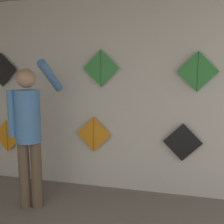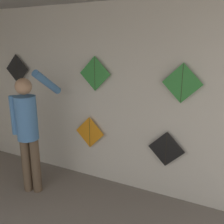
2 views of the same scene
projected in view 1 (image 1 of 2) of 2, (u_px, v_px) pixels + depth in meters
back_panel at (96, 95)px, 3.68m from camera, size 5.78×0.06×2.80m
shopkeeper at (29, 126)px, 3.10m from camera, size 0.46×0.71×1.88m
kite_0 at (7, 136)px, 4.04m from camera, size 0.53×0.01×0.53m
kite_1 at (94, 134)px, 3.68m from camera, size 0.53×0.01×0.53m
kite_2 at (183, 142)px, 3.39m from camera, size 0.53×0.01×0.53m
kite_3 at (2, 70)px, 3.89m from camera, size 0.53×0.01×0.53m
kite_4 at (101, 68)px, 3.51m from camera, size 0.53×0.01×0.53m
kite_5 at (198, 72)px, 3.22m from camera, size 0.53×0.01×0.53m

